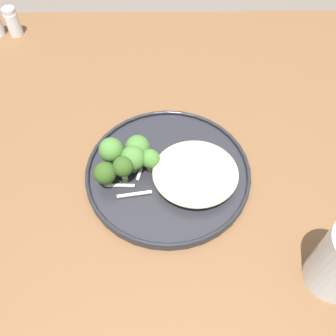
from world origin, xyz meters
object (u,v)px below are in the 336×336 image
seared_scallop_right_edge (209,159)px  broccoli_floret_center_pile (138,148)px  seared_scallop_tiny_bay (186,174)px  broccoli_floret_split_head (105,173)px  broccoli_floret_beside_noodles (150,159)px  dinner_plate (168,172)px  seared_scallop_tilted_round (213,173)px  broccoli_floret_small_sprig (133,158)px  seared_scallop_front_small (200,190)px  broccoli_floret_tall_stalk (123,167)px  broccoli_floret_left_leaning (111,151)px  salt_shaker (13,22)px

seared_scallop_right_edge → broccoli_floret_center_pile: size_ratio=0.45×
seared_scallop_tiny_bay → broccoli_floret_split_head: (0.13, 0.01, 0.02)m
broccoli_floret_split_head → broccoli_floret_center_pile: broccoli_floret_center_pile is taller
broccoli_floret_beside_noodles → dinner_plate: bearing=167.9°
seared_scallop_right_edge → broccoli_floret_beside_noodles: bearing=5.5°
seared_scallop_tilted_round → broccoli_floret_beside_noodles: broccoli_floret_beside_noodles is taller
broccoli_floret_small_sprig → seared_scallop_front_small: bearing=155.6°
seared_scallop_right_edge → broccoli_floret_tall_stalk: (0.15, 0.03, 0.03)m
seared_scallop_tilted_round → seared_scallop_tiny_bay: same height
seared_scallop_tilted_round → broccoli_floret_tall_stalk: broccoli_floret_tall_stalk is taller
seared_scallop_tilted_round → broccoli_floret_left_leaning: broccoli_floret_left_leaning is taller
seared_scallop_right_edge → salt_shaker: (0.44, -0.41, 0.01)m
seared_scallop_front_small → broccoli_floret_center_pile: size_ratio=0.60×
dinner_plate → broccoli_floret_split_head: broccoli_floret_split_head is taller
seared_scallop_tilted_round → salt_shaker: 0.63m
seared_scallop_right_edge → seared_scallop_tilted_round: bearing=98.8°
dinner_plate → broccoli_floret_center_pile: size_ratio=5.42×
dinner_plate → broccoli_floret_center_pile: bearing=-29.1°
seared_scallop_tiny_bay → salt_shaker: salt_shaker is taller
seared_scallop_front_small → broccoli_floret_beside_noodles: broccoli_floret_beside_noodles is taller
broccoli_floret_center_pile → seared_scallop_tilted_round: bearing=162.7°
seared_scallop_tiny_bay → broccoli_floret_small_sprig: (0.09, -0.02, 0.02)m
dinner_plate → seared_scallop_tilted_round: 0.08m
seared_scallop_right_edge → seared_scallop_front_small: (0.02, 0.06, -0.00)m
broccoli_floret_center_pile → broccoli_floret_small_sprig: bearing=74.7°
dinner_plate → broccoli_floret_left_leaning: size_ratio=4.50×
broccoli_floret_left_leaning → salt_shaker: (0.27, -0.41, -0.02)m
dinner_plate → seared_scallop_front_small: size_ratio=9.05×
seared_scallop_right_edge → salt_shaker: salt_shaker is taller
seared_scallop_tilted_round → seared_scallop_front_small: (0.02, 0.04, 0.00)m
broccoli_floret_left_leaning → broccoli_floret_center_pile: (-0.04, -0.01, -0.01)m
seared_scallop_tiny_bay → broccoli_floret_small_sprig: bearing=-11.8°
seared_scallop_right_edge → broccoli_floret_small_sprig: 0.13m
seared_scallop_front_small → broccoli_floret_beside_noodles: 0.10m
salt_shaker → broccoli_floret_split_head: bearing=120.3°
broccoli_floret_left_leaning → broccoli_floret_beside_noodles: broccoli_floret_left_leaning is taller
broccoli_floret_small_sprig → broccoli_floret_tall_stalk: (0.02, 0.02, 0.00)m
broccoli_floret_tall_stalk → seared_scallop_right_edge: bearing=-167.1°
seared_scallop_tilted_round → salt_shaker: (0.45, -0.44, 0.01)m
broccoli_floret_tall_stalk → seared_scallop_tilted_round: bearing=-177.7°
seared_scallop_tiny_bay → broccoli_floret_beside_noodles: 0.07m
dinner_plate → seared_scallop_right_edge: (-0.07, -0.02, 0.01)m
broccoli_floret_left_leaning → seared_scallop_right_edge: bearing=-179.4°
broccoli_floret_split_head → broccoli_floret_tall_stalk: broccoli_floret_tall_stalk is taller
seared_scallop_right_edge → broccoli_floret_left_leaning: bearing=0.6°
broccoli_floret_left_leaning → broccoli_floret_center_pile: size_ratio=1.20×
seared_scallop_tilted_round → seared_scallop_front_small: 0.04m
dinner_plate → broccoli_floret_beside_noodles: bearing=-12.1°
seared_scallop_front_small → broccoli_floret_left_leaning: 0.16m
seared_scallop_right_edge → salt_shaker: bearing=-43.0°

